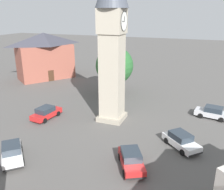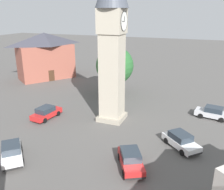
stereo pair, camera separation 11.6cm
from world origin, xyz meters
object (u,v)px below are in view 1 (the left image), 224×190
Objects in this scene: car_red_corner at (131,159)px; car_black_far at (212,112)px; pedestrian at (120,100)px; building_terrace_right at (45,56)px; car_blue_kerb at (181,141)px; clock_tower at (112,29)px; car_white_side at (46,113)px; car_silver_kerb at (12,153)px; tree at (114,66)px.

car_red_corner and car_black_far have the same top height.
car_black_far is at bearing 93.45° from pedestrian.
car_red_corner is 0.37× the size of building_terrace_right.
building_terrace_right is (-17.67, -28.40, 3.81)m from car_blue_kerb.
clock_tower is at bearing 54.76° from building_terrace_right.
pedestrian is (-8.09, -9.23, 0.25)m from car_blue_kerb.
car_white_side is 2.54× the size of pedestrian.
car_white_side is (-5.99, -13.02, 0.00)m from car_red_corner.
pedestrian is at bearing -131.25° from car_blue_kerb.
tree is at bearing 175.09° from car_silver_kerb.
car_blue_kerb and car_white_side have the same top height.
car_black_far is (-16.66, 16.84, 0.00)m from car_silver_kerb.
pedestrian is at bearing 63.44° from building_terrace_right.
car_blue_kerb is 12.28m from pedestrian.
car_red_corner is 33.76m from building_terrace_right.
car_blue_kerb is at bearing 58.10° from building_terrace_right.
car_silver_kerb is 23.69m from car_black_far.
car_silver_kerb is 16.63m from pedestrian.
clock_tower is 11.15× the size of pedestrian.
car_black_far is at bearing 162.08° from car_blue_kerb.
building_terrace_right reaches higher than car_red_corner.
car_black_far is 0.36× the size of building_terrace_right.
clock_tower reaches higher than pedestrian.
car_black_far is (-8.82, 2.85, 0.00)m from car_blue_kerb.
car_red_corner is (4.93, -3.62, 0.00)m from car_blue_kerb.
tree is (-18.33, -8.54, 3.93)m from car_red_corner.
clock_tower is 4.38× the size of car_white_side.
car_blue_kerb is (3.86, 8.85, -10.24)m from clock_tower.
building_terrace_right is at bearing -121.90° from car_blue_kerb.
car_black_far is 32.70m from building_terrace_right.
car_blue_kerb is 0.35× the size of building_terrace_right.
car_blue_kerb is at bearing 42.24° from tree.
car_blue_kerb is at bearing 119.28° from car_silver_kerb.
clock_tower is at bearing -149.30° from car_red_corner.
car_silver_kerb is at bearing 16.66° from car_white_side.
car_blue_kerb is 6.12m from car_red_corner.
car_white_side is 0.56× the size of tree.
clock_tower is 16.37m from car_silver_kerb.
clock_tower reaches higher than car_black_far.
car_black_far is (-13.76, 6.48, 0.00)m from car_red_corner.
clock_tower is 14.07m from car_blue_kerb.
car_black_far is at bearing 112.98° from clock_tower.
clock_tower is 2.45× the size of tree.
clock_tower is 4.56× the size of car_silver_kerb.
clock_tower reaches higher than tree.
car_silver_kerb is 21.67m from tree.
car_red_corner is (-2.91, 10.36, 0.00)m from car_silver_kerb.
clock_tower reaches higher than car_red_corner.
tree is 16.80m from building_terrace_right.
car_white_side is at bearing -70.20° from clock_tower.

